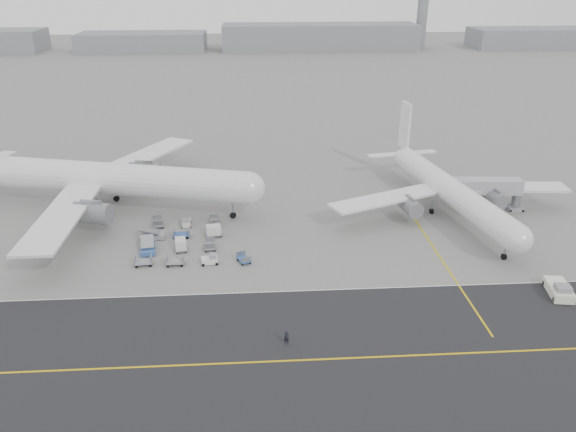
{
  "coord_description": "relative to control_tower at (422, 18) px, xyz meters",
  "views": [
    {
      "loc": [
        -0.06,
        -72.32,
        43.2
      ],
      "look_at": [
        5.51,
        12.0,
        5.71
      ],
      "focal_mm": 35.0,
      "sensor_mm": 36.0,
      "label": 1
    }
  ],
  "objects": [
    {
      "name": "pushback_tug",
      "position": [
        -56.63,
        -270.76,
        -15.34
      ],
      "size": [
        3.77,
        7.86,
        2.21
      ],
      "rotation": [
        0.0,
        0.0,
        -0.17
      ],
      "color": "white",
      "rests_on": "ground"
    },
    {
      "name": "airliner_b",
      "position": [
        -63.28,
        -240.57,
        -11.4
      ],
      "size": [
        47.56,
        48.46,
        16.83
      ],
      "rotation": [
        0.0,
        0.0,
        0.17
      ],
      "color": "white",
      "rests_on": "ground"
    },
    {
      "name": "horizon_buildings",
      "position": [
        -70.0,
        -5.0,
        -16.25
      ],
      "size": [
        520.0,
        28.0,
        28.0
      ],
      "primitive_type": null,
      "color": "gray",
      "rests_on": "ground"
    },
    {
      "name": "gse_cluster",
      "position": [
        -112.57,
        -250.68,
        -16.25
      ],
      "size": [
        21.06,
        24.79,
        2.14
      ],
      "primitive_type": null,
      "rotation": [
        0.0,
        0.0,
        0.12
      ],
      "color": "#939398",
      "rests_on": "ground"
    },
    {
      "name": "taxiway",
      "position": [
        -94.98,
        -282.98,
        -16.24
      ],
      "size": [
        220.0,
        59.0,
        0.03
      ],
      "color": "#242427",
      "rests_on": "ground"
    },
    {
      "name": "stray_dolly",
      "position": [
        -101.91,
        -257.93,
        -16.25
      ],
      "size": [
        2.4,
        2.9,
        1.53
      ],
      "primitive_type": null,
      "rotation": [
        0.0,
        0.0,
        0.41
      ],
      "color": "silver",
      "rests_on": "ground"
    },
    {
      "name": "control_tower",
      "position": [
        0.0,
        0.0,
        0.0
      ],
      "size": [
        7.0,
        7.0,
        31.25
      ],
      "color": "gray",
      "rests_on": "ground"
    },
    {
      "name": "airliner_a",
      "position": [
        -128.23,
        -234.19,
        -10.01
      ],
      "size": [
        61.69,
        60.31,
        21.7
      ],
      "rotation": [
        0.0,
        0.0,
        1.32
      ],
      "color": "white",
      "rests_on": "ground"
    },
    {
      "name": "ground",
      "position": [
        -100.0,
        -265.0,
        -16.25
      ],
      "size": [
        700.0,
        700.0,
        0.0
      ],
      "primitive_type": "plane",
      "color": "gray",
      "rests_on": "ground"
    },
    {
      "name": "jet_bridge",
      "position": [
        -56.61,
        -239.36,
        -11.74
      ],
      "size": [
        17.3,
        4.69,
        6.47
      ],
      "rotation": [
        0.0,
        0.0,
        -0.09
      ],
      "color": "gray",
      "rests_on": "ground"
    },
    {
      "name": "ground_crew_a",
      "position": [
        -96.43,
        -279.64,
        -15.32
      ],
      "size": [
        0.72,
        0.5,
        1.87
      ],
      "primitive_type": "imported",
      "rotation": [
        0.0,
        0.0,
        0.09
      ],
      "color": "black",
      "rests_on": "ground"
    }
  ]
}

